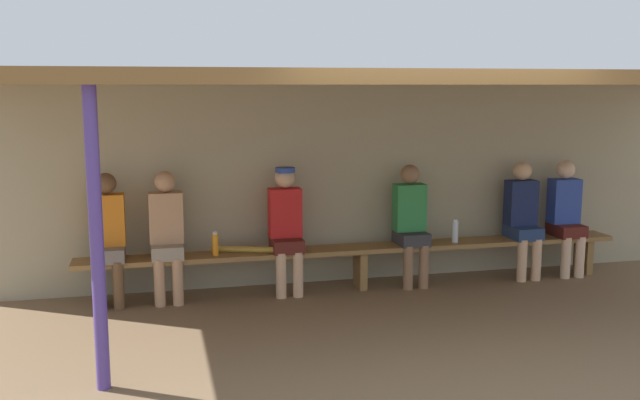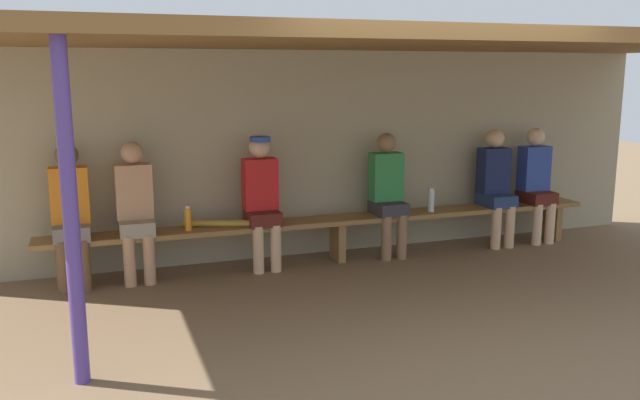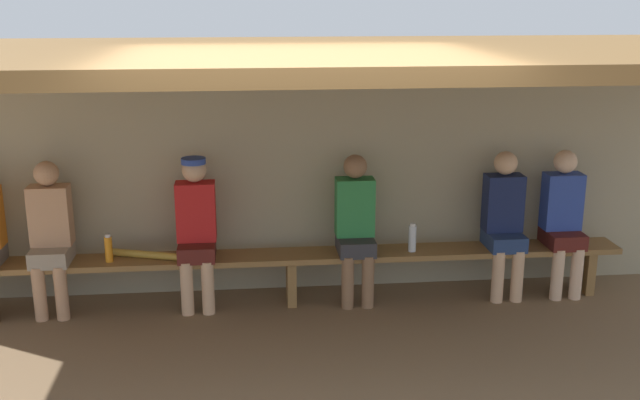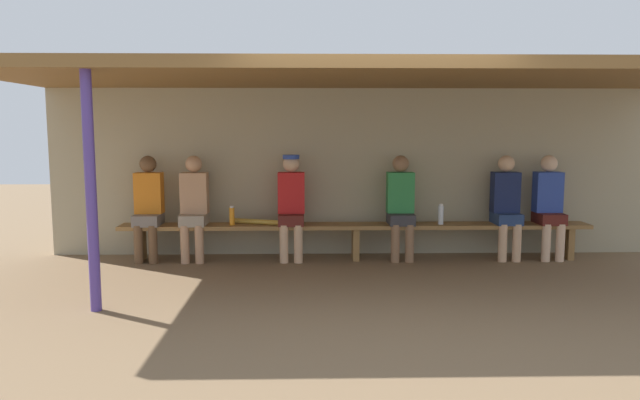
{
  "view_description": "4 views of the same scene",
  "coord_description": "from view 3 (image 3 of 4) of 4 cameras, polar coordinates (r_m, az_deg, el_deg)",
  "views": [
    {
      "loc": [
        -2.18,
        -5.72,
        2.2
      ],
      "look_at": [
        -0.51,
        1.31,
        1.03
      ],
      "focal_mm": 40.04,
      "sensor_mm": 36.0,
      "label": 1
    },
    {
      "loc": [
        -2.47,
        -4.87,
        1.99
      ],
      "look_at": [
        -0.36,
        1.1,
        0.76
      ],
      "focal_mm": 37.44,
      "sensor_mm": 36.0,
      "label": 2
    },
    {
      "loc": [
        -0.38,
        -4.83,
        2.73
      ],
      "look_at": [
        0.24,
        1.31,
        1.01
      ],
      "focal_mm": 42.7,
      "sensor_mm": 36.0,
      "label": 3
    },
    {
      "loc": [
        -0.63,
        -5.92,
        1.68
      ],
      "look_at": [
        -0.46,
        1.35,
        0.8
      ],
      "focal_mm": 33.21,
      "sensor_mm": 36.0,
      "label": 4
    }
  ],
  "objects": [
    {
      "name": "ground_plane",
      "position": [
        5.56,
        -1.11,
        -13.87
      ],
      "size": [
        24.0,
        24.0,
        0.0
      ],
      "primitive_type": "plane",
      "color": "brown"
    },
    {
      "name": "back_wall",
      "position": [
        7.03,
        -2.48,
        2.1
      ],
      "size": [
        8.0,
        0.2,
        2.2
      ],
      "primitive_type": "cube",
      "color": "tan",
      "rests_on": "ground"
    },
    {
      "name": "dugout_roof",
      "position": [
        5.56,
        -1.83,
        10.68
      ],
      "size": [
        8.0,
        2.8,
        0.12
      ],
      "primitive_type": "cube",
      "color": "brown",
      "rests_on": "back_wall"
    },
    {
      "name": "bench",
      "position": [
        6.81,
        -2.19,
        -4.62
      ],
      "size": [
        6.0,
        0.36,
        0.46
      ],
      "color": "olive",
      "rests_on": "ground"
    },
    {
      "name": "player_shirtless_tan",
      "position": [
        7.28,
        17.77,
        -1.19
      ],
      "size": [
        0.34,
        0.42,
        1.34
      ],
      "color": "#591E19",
      "rests_on": "ground"
    },
    {
      "name": "player_in_blue",
      "position": [
        6.76,
        2.67,
        -1.72
      ],
      "size": [
        0.34,
        0.42,
        1.34
      ],
      "color": "#333338",
      "rests_on": "ground"
    },
    {
      "name": "player_in_white",
      "position": [
        7.08,
        13.64,
        -1.34
      ],
      "size": [
        0.34,
        0.42,
        1.34
      ],
      "color": "navy",
      "rests_on": "ground"
    },
    {
      "name": "player_in_red",
      "position": [
        6.9,
        -19.56,
        -2.27
      ],
      "size": [
        0.34,
        0.42,
        1.34
      ],
      "color": "gray",
      "rests_on": "ground"
    },
    {
      "name": "player_with_sunglasses",
      "position": [
        6.7,
        -9.26,
        -1.91
      ],
      "size": [
        0.34,
        0.42,
        1.34
      ],
      "color": "#591E19",
      "rests_on": "ground"
    },
    {
      "name": "water_bottle_green",
      "position": [
        6.85,
        6.93,
        -2.84
      ],
      "size": [
        0.07,
        0.07,
        0.26
      ],
      "color": "silver",
      "rests_on": "bench"
    },
    {
      "name": "water_bottle_blue",
      "position": [
        6.8,
        -15.56,
        -3.54
      ],
      "size": [
        0.07,
        0.07,
        0.25
      ],
      "color": "orange",
      "rests_on": "bench"
    },
    {
      "name": "baseball_bat",
      "position": [
        6.81,
        -12.65,
        -4.03
      ],
      "size": [
        0.75,
        0.31,
        0.07
      ],
      "primitive_type": "cylinder",
      "rotation": [
        0.0,
        1.57,
        -0.32
      ],
      "color": "#B28C33",
      "rests_on": "bench"
    }
  ]
}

